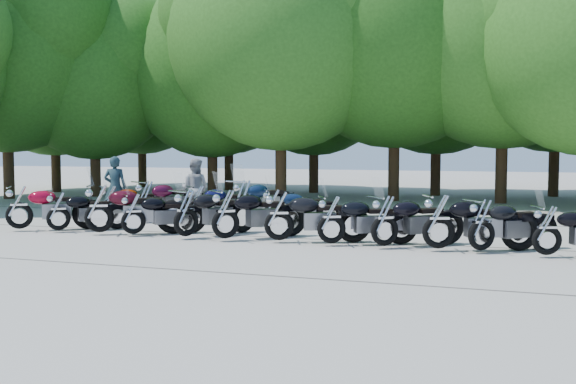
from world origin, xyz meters
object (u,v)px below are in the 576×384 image
(motorcycle_0, at_px, (19,206))
(motorcycle_3, at_px, (133,212))
(motorcycle_8, at_px, (385,219))
(rider_0, at_px, (115,187))
(motorcycle_6, at_px, (279,214))
(rider_1, at_px, (195,189))
(motorcycle_2, at_px, (99,207))
(motorcycle_14, at_px, (146,199))
(motorcycle_7, at_px, (332,218))
(motorcycle_11, at_px, (547,228))
(motorcycle_17, at_px, (273,206))
(motorcycle_10, at_px, (482,223))
(motorcycle_15, at_px, (197,202))
(motorcycle_13, at_px, (110,201))
(motorcycle_9, at_px, (439,219))
(motorcycle_5, at_px, (226,212))
(motorcycle_1, at_px, (58,210))
(motorcycle_4, at_px, (186,211))
(motorcycle_16, at_px, (243,200))

(motorcycle_0, xyz_separation_m, motorcycle_3, (3.28, 0.11, -0.08))
(motorcycle_8, xyz_separation_m, rider_0, (-8.79, 3.32, 0.30))
(motorcycle_6, height_order, rider_1, rider_1)
(motorcycle_2, distance_m, motorcycle_14, 2.72)
(motorcycle_0, distance_m, motorcycle_7, 8.26)
(motorcycle_6, relative_size, motorcycle_11, 1.14)
(motorcycle_17, bearing_deg, motorcycle_14, 62.87)
(motorcycle_10, bearing_deg, motorcycle_14, 33.57)
(motorcycle_6, height_order, motorcycle_15, motorcycle_6)
(motorcycle_0, bearing_deg, motorcycle_11, -124.30)
(motorcycle_13, xyz_separation_m, rider_1, (2.00, 1.42, 0.31))
(motorcycle_3, distance_m, rider_1, 3.92)
(motorcycle_11, bearing_deg, motorcycle_14, 55.14)
(motorcycle_9, distance_m, rider_0, 10.48)
(motorcycle_5, xyz_separation_m, rider_1, (-2.75, 3.96, 0.23))
(motorcycle_1, height_order, motorcycle_5, motorcycle_5)
(rider_1, bearing_deg, motorcycle_1, 64.07)
(motorcycle_3, height_order, motorcycle_14, motorcycle_14)
(motorcycle_1, distance_m, motorcycle_2, 1.29)
(motorcycle_0, distance_m, rider_1, 5.01)
(motorcycle_5, bearing_deg, rider_0, 9.91)
(motorcycle_4, xyz_separation_m, motorcycle_8, (4.71, 0.01, -0.02))
(motorcycle_9, bearing_deg, motorcycle_13, 53.43)
(motorcycle_5, bearing_deg, motorcycle_0, 43.67)
(rider_0, bearing_deg, motorcycle_2, 100.81)
(motorcycle_4, relative_size, motorcycle_11, 1.13)
(motorcycle_2, relative_size, motorcycle_16, 0.98)
(motorcycle_8, bearing_deg, rider_0, 28.67)
(motorcycle_1, bearing_deg, motorcycle_0, 52.21)
(rider_0, bearing_deg, motorcycle_4, 124.45)
(motorcycle_4, height_order, motorcycle_8, motorcycle_4)
(motorcycle_16, bearing_deg, motorcycle_17, -169.04)
(motorcycle_11, bearing_deg, motorcycle_9, 66.67)
(motorcycle_4, xyz_separation_m, motorcycle_10, (6.70, 0.03, -0.03))
(motorcycle_10, relative_size, rider_1, 1.23)
(motorcycle_14, relative_size, rider_0, 1.28)
(motorcycle_4, relative_size, motorcycle_6, 1.00)
(motorcycle_0, height_order, motorcycle_9, motorcycle_9)
(motorcycle_4, bearing_deg, motorcycle_16, -67.05)
(motorcycle_3, relative_size, motorcycle_13, 0.99)
(motorcycle_4, height_order, motorcycle_5, motorcycle_5)
(motorcycle_1, xyz_separation_m, motorcycle_14, (0.98, 2.60, 0.10))
(motorcycle_4, relative_size, motorcycle_10, 1.05)
(motorcycle_10, xyz_separation_m, motorcycle_14, (-9.34, 2.62, 0.05))
(motorcycle_2, distance_m, motorcycle_6, 4.65)
(motorcycle_9, xyz_separation_m, rider_1, (-7.56, 3.94, 0.23))
(motorcycle_2, distance_m, motorcycle_17, 4.46)
(rider_1, bearing_deg, motorcycle_10, 155.50)
(motorcycle_7, bearing_deg, motorcycle_11, -119.40)
(motorcycle_3, bearing_deg, motorcycle_1, 46.23)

